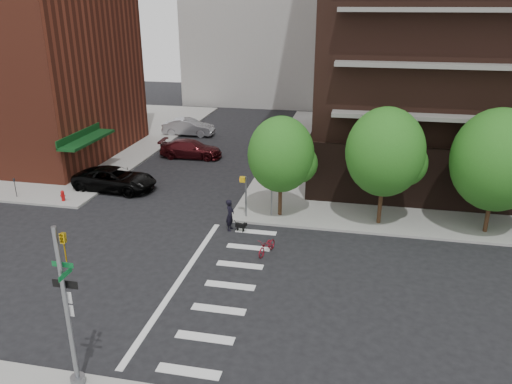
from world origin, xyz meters
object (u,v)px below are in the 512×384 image
at_px(parked_car_black, 115,179).
at_px(parked_car_silver, 189,127).
at_px(parked_car_maroon, 191,149).
at_px(scooter, 267,246).
at_px(dog_walker, 230,215).
at_px(fire_hydrant, 63,195).
at_px(traffic_signal, 70,322).

bearing_deg(parked_car_black, parked_car_silver, 3.10).
relative_size(parked_car_maroon, scooter, 3.10).
distance_m(parked_car_black, scooter, 14.30).
bearing_deg(dog_walker, parked_car_black, 65.94).
distance_m(parked_car_maroon, parked_car_silver, 7.73).
relative_size(parked_car_black, dog_walker, 3.09).
distance_m(fire_hydrant, scooter, 15.23).
distance_m(parked_car_silver, scooter, 26.24).
bearing_deg(parked_car_black, parked_car_maroon, -14.21).
bearing_deg(dog_walker, parked_car_maroon, 29.62).
bearing_deg(parked_car_maroon, dog_walker, -154.45).
height_order(parked_car_black, parked_car_maroon, parked_car_black).
bearing_deg(fire_hydrant, parked_car_black, 52.30).
bearing_deg(dog_walker, parked_car_silver, 27.29).
relative_size(fire_hydrant, dog_walker, 0.39).
bearing_deg(fire_hydrant, parked_car_silver, 83.05).
xyz_separation_m(parked_car_silver, dog_walker, (9.66, -20.68, 0.11)).
xyz_separation_m(parked_car_black, scooter, (12.31, -7.26, -0.36)).
bearing_deg(parked_car_silver, parked_car_black, 178.05).
distance_m(parked_car_black, parked_car_silver, 15.91).
bearing_deg(traffic_signal, parked_car_silver, 102.75).
bearing_deg(scooter, parked_car_black, 167.49).
xyz_separation_m(fire_hydrant, parked_car_black, (2.30, 2.98, 0.26)).
xyz_separation_m(parked_car_black, dog_walker, (9.66, -4.78, 0.14)).
height_order(traffic_signal, dog_walker, traffic_signal).
bearing_deg(traffic_signal, parked_car_black, 112.94).
bearing_deg(parked_car_black, fire_hydrant, 145.40).
distance_m(fire_hydrant, dog_walker, 12.10).
xyz_separation_m(fire_hydrant, scooter, (14.61, -4.28, -0.10)).
bearing_deg(scooter, fire_hydrant, -178.32).
bearing_deg(parked_car_maroon, fire_hydrant, 154.94).
bearing_deg(fire_hydrant, parked_car_maroon, 66.76).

